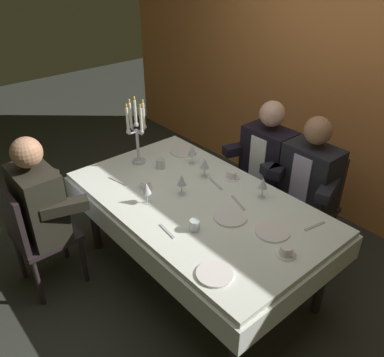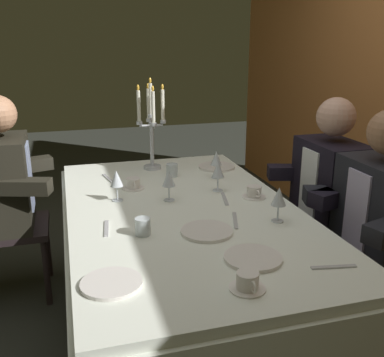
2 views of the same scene
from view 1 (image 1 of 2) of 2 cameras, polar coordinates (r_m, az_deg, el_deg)
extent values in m
plane|color=#31332C|center=(3.34, 0.65, -13.57)|extent=(12.00, 12.00, 0.00)
cube|color=#DB8342|center=(3.82, 20.51, 14.04)|extent=(6.00, 0.12, 2.70)
cube|color=white|center=(2.88, 0.73, -3.30)|extent=(1.90, 1.10, 0.04)
cube|color=white|center=(2.94, 0.72, -5.07)|extent=(1.94, 1.14, 0.18)
cylinder|color=#2B2124|center=(3.48, -13.83, -4.98)|extent=(0.07, 0.07, 0.70)
cylinder|color=#2B2124|center=(2.49, 6.19, -22.50)|extent=(0.07, 0.07, 0.70)
cylinder|color=#2B2124|center=(3.85, -2.60, -0.23)|extent=(0.07, 0.07, 0.70)
cylinder|color=#2B2124|center=(2.98, 18.09, -12.88)|extent=(0.07, 0.07, 0.70)
cylinder|color=silver|center=(3.36, -7.55, 2.44)|extent=(0.11, 0.11, 0.02)
cylinder|color=silver|center=(3.30, -7.72, 4.73)|extent=(0.02, 0.02, 0.28)
cylinder|color=silver|center=(3.22, -7.95, 7.61)|extent=(0.04, 0.04, 0.02)
cylinder|color=white|center=(3.18, -8.08, 9.32)|extent=(0.02, 0.02, 0.19)
ellipsoid|color=yellow|center=(3.14, -8.23, 11.20)|extent=(0.02, 0.02, 0.03)
cylinder|color=silver|center=(3.22, -7.50, 6.43)|extent=(0.07, 0.01, 0.01)
cylinder|color=silver|center=(3.18, -7.14, 6.55)|extent=(0.04, 0.04, 0.02)
cylinder|color=white|center=(3.14, -7.27, 8.28)|extent=(0.02, 0.02, 0.19)
ellipsoid|color=yellow|center=(3.10, -7.40, 10.17)|extent=(0.02, 0.02, 0.03)
cylinder|color=silver|center=(3.26, -7.32, 6.82)|extent=(0.01, 0.07, 0.01)
cylinder|color=silver|center=(3.27, -6.80, 7.32)|extent=(0.04, 0.04, 0.02)
cylinder|color=white|center=(3.24, -6.91, 9.00)|extent=(0.02, 0.02, 0.19)
ellipsoid|color=yellow|center=(3.20, -7.04, 10.85)|extent=(0.02, 0.02, 0.03)
cylinder|color=silver|center=(3.28, -8.24, 6.83)|extent=(0.07, 0.01, 0.01)
cylinder|color=silver|center=(3.30, -8.62, 7.35)|extent=(0.04, 0.04, 0.02)
cylinder|color=white|center=(3.26, -8.76, 9.02)|extent=(0.02, 0.02, 0.19)
ellipsoid|color=yellow|center=(3.22, -8.92, 10.85)|extent=(0.02, 0.02, 0.03)
cylinder|color=silver|center=(3.23, -8.43, 6.45)|extent=(0.01, 0.07, 0.01)
cylinder|color=silver|center=(3.20, -9.02, 6.58)|extent=(0.04, 0.04, 0.02)
cylinder|color=white|center=(3.16, -9.17, 8.30)|extent=(0.02, 0.02, 0.19)
ellipsoid|color=yellow|center=(3.12, -9.34, 10.17)|extent=(0.02, 0.02, 0.03)
cylinder|color=white|center=(2.70, 5.47, -5.45)|extent=(0.23, 0.23, 0.01)
cylinder|color=white|center=(3.50, -1.22, 3.89)|extent=(0.23, 0.23, 0.01)
cylinder|color=white|center=(2.28, 3.26, -13.37)|extent=(0.21, 0.21, 0.01)
cylinder|color=white|center=(2.61, 11.33, -7.38)|extent=(0.22, 0.22, 0.01)
cylinder|color=silver|center=(3.33, 0.03, 2.22)|extent=(0.06, 0.06, 0.00)
cylinder|color=silver|center=(3.31, 0.03, 2.82)|extent=(0.01, 0.01, 0.07)
cone|color=silver|center=(3.27, 0.03, 4.05)|extent=(0.07, 0.07, 0.08)
cylinder|color=#E0D172|center=(3.28, 0.03, 3.67)|extent=(0.04, 0.04, 0.03)
cylinder|color=silver|center=(2.85, -6.36, -3.38)|extent=(0.06, 0.06, 0.00)
cylinder|color=silver|center=(2.83, -6.41, -2.72)|extent=(0.01, 0.01, 0.07)
cone|color=silver|center=(2.79, -6.50, -1.35)|extent=(0.07, 0.07, 0.08)
cylinder|color=#E0D172|center=(2.80, -6.47, -1.78)|extent=(0.04, 0.04, 0.03)
cylinder|color=silver|center=(2.93, -1.46, -2.17)|extent=(0.06, 0.06, 0.00)
cylinder|color=silver|center=(2.91, -1.47, -1.52)|extent=(0.01, 0.01, 0.07)
cone|color=silver|center=(2.86, -1.50, -0.17)|extent=(0.07, 0.07, 0.08)
cylinder|color=silver|center=(2.93, 9.86, -2.59)|extent=(0.06, 0.06, 0.00)
cylinder|color=silver|center=(2.91, 9.93, -1.94)|extent=(0.01, 0.01, 0.07)
cone|color=silver|center=(2.87, 10.07, -0.60)|extent=(0.07, 0.07, 0.08)
cylinder|color=silver|center=(3.14, 1.77, 0.30)|extent=(0.06, 0.06, 0.00)
cylinder|color=silver|center=(3.12, 1.78, 0.93)|extent=(0.01, 0.01, 0.07)
cone|color=silver|center=(3.08, 1.81, 2.22)|extent=(0.07, 0.07, 0.08)
cylinder|color=#E0D172|center=(3.09, 1.80, 1.82)|extent=(0.04, 0.04, 0.03)
cylinder|color=silver|center=(2.56, 0.38, -6.66)|extent=(0.07, 0.07, 0.08)
cylinder|color=silver|center=(3.25, -4.47, 2.11)|extent=(0.07, 0.07, 0.08)
cylinder|color=white|center=(3.02, -6.53, -1.24)|extent=(0.12, 0.12, 0.01)
cylinder|color=white|center=(3.00, -6.57, -0.75)|extent=(0.08, 0.08, 0.05)
torus|color=white|center=(2.97, -6.02, -1.09)|extent=(0.04, 0.01, 0.04)
cylinder|color=white|center=(2.47, 13.19, -10.44)|extent=(0.12, 0.12, 0.01)
cylinder|color=white|center=(2.45, 13.27, -9.90)|extent=(0.08, 0.08, 0.05)
torus|color=white|center=(2.42, 14.22, -10.40)|extent=(0.04, 0.01, 0.04)
cylinder|color=white|center=(3.13, 5.68, 0.11)|extent=(0.12, 0.12, 0.01)
cylinder|color=white|center=(3.12, 5.70, 0.59)|extent=(0.08, 0.08, 0.05)
torus|color=white|center=(3.09, 6.37, 0.28)|extent=(0.04, 0.01, 0.04)
cube|color=#B7B7BC|center=(3.13, -10.53, -0.34)|extent=(0.19, 0.06, 0.01)
cube|color=#B7B7BC|center=(3.05, 3.37, -0.74)|extent=(0.19, 0.06, 0.01)
cube|color=#B7B7BC|center=(2.58, -3.58, -7.45)|extent=(0.17, 0.04, 0.01)
cube|color=#B7B7BC|center=(2.85, 6.56, -3.43)|extent=(0.19, 0.08, 0.01)
cube|color=#B7B7BC|center=(2.73, 17.06, -6.47)|extent=(0.05, 0.17, 0.01)
cylinder|color=#2B2124|center=(3.26, -15.12, -11.19)|extent=(0.04, 0.04, 0.42)
cylinder|color=#2B2124|center=(3.53, -17.82, -8.02)|extent=(0.04, 0.04, 0.42)
cylinder|color=#2B2124|center=(3.18, -21.00, -13.68)|extent=(0.04, 0.04, 0.42)
cylinder|color=#2B2124|center=(3.45, -23.26, -10.20)|extent=(0.04, 0.04, 0.42)
cube|color=#2B2124|center=(3.21, -20.02, -7.61)|extent=(0.42, 0.42, 0.04)
cube|color=#2B2124|center=(3.03, -24.08, -5.34)|extent=(0.38, 0.04, 0.44)
cube|color=#29271E|center=(3.04, -20.98, -3.32)|extent=(0.42, 0.26, 0.54)
cube|color=#8795B7|center=(3.06, -18.78, -1.97)|extent=(0.16, 0.01, 0.40)
sphere|color=tan|center=(2.85, -22.48, 3.44)|extent=(0.21, 0.21, 0.21)
cube|color=#29271E|center=(2.87, -17.67, -3.89)|extent=(0.19, 0.34, 0.08)
cube|color=#29271E|center=(3.23, -20.95, -0.40)|extent=(0.19, 0.34, 0.08)
cylinder|color=#2B2124|center=(3.74, 6.03, -4.03)|extent=(0.04, 0.04, 0.42)
cylinder|color=#2B2124|center=(3.55, 10.21, -6.53)|extent=(0.04, 0.04, 0.42)
cylinder|color=#2B2124|center=(3.96, 9.67, -2.06)|extent=(0.04, 0.04, 0.42)
cylinder|color=#2B2124|center=(3.79, 13.76, -4.29)|extent=(0.04, 0.04, 0.42)
cube|color=#2B2124|center=(3.63, 10.25, -1.20)|extent=(0.42, 0.42, 0.04)
cube|color=#2B2124|center=(3.64, 12.54, 3.04)|extent=(0.38, 0.04, 0.44)
cube|color=black|center=(3.49, 10.69, 2.84)|extent=(0.42, 0.26, 0.54)
cube|color=white|center=(3.38, 9.26, 2.61)|extent=(0.16, 0.01, 0.40)
sphere|color=#D6A28A|center=(3.32, 11.36, 9.02)|extent=(0.21, 0.21, 0.21)
cube|color=black|center=(3.52, 6.97, 4.23)|extent=(0.19, 0.34, 0.08)
cube|color=black|center=(3.28, 12.54, 1.53)|extent=(0.19, 0.34, 0.08)
cylinder|color=#2B2124|center=(3.52, 11.08, -7.04)|extent=(0.04, 0.04, 0.42)
cylinder|color=#2B2124|center=(3.36, 15.83, -9.79)|extent=(0.04, 0.04, 0.42)
cylinder|color=#2B2124|center=(3.76, 14.61, -4.75)|extent=(0.04, 0.04, 0.42)
cylinder|color=#2B2124|center=(3.62, 19.17, -7.18)|extent=(0.04, 0.04, 0.42)
cube|color=#2B2124|center=(3.42, 15.70, -4.09)|extent=(0.42, 0.42, 0.04)
cube|color=#2B2124|center=(3.44, 18.10, 0.42)|extent=(0.38, 0.04, 0.44)
cube|color=black|center=(3.27, 16.41, 0.08)|extent=(0.42, 0.26, 0.54)
cube|color=#B6ACCF|center=(3.16, 15.08, -0.27)|extent=(0.16, 0.01, 0.40)
sphere|color=#9D6D4D|center=(3.09, 17.50, 6.53)|extent=(0.21, 0.21, 0.21)
cube|color=black|center=(3.29, 12.41, 1.60)|extent=(0.19, 0.34, 0.08)
cube|color=black|center=(3.08, 18.75, -1.50)|extent=(0.19, 0.34, 0.08)
camera|label=2|loc=(1.33, 47.27, -18.34)|focal=42.03mm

